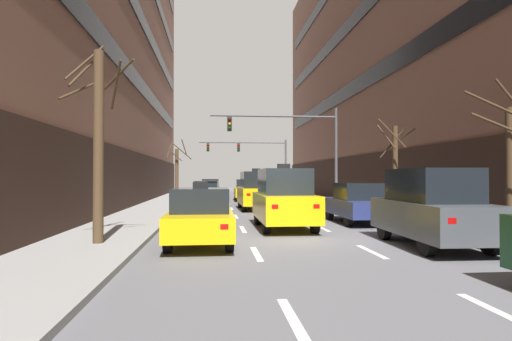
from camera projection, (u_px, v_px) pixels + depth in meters
ground_plane at (293, 236)px, 13.88m from camera, size 120.00×120.00×0.00m
sidewalk_left at (103, 237)px, 13.28m from camera, size 3.06×80.00×0.14m
sidewalk_right at (467, 232)px, 14.49m from camera, size 3.06×80.00×0.14m
lane_stripe_l1_s2 at (293, 320)px, 5.77m from camera, size 0.16×2.00×0.01m
lane_stripe_l1_s3 at (256, 254)px, 10.75m from camera, size 0.16×2.00×0.01m
lane_stripe_l1_s4 at (243, 229)px, 15.72m from camera, size 0.16×2.00×0.01m
lane_stripe_l1_s5 at (236, 216)px, 20.69m from camera, size 0.16×2.00×0.01m
lane_stripe_l1_s6 at (231, 209)px, 25.67m from camera, size 0.16×2.00×0.01m
lane_stripe_l1_s7 at (229, 203)px, 30.64m from camera, size 0.16×2.00×0.01m
lane_stripe_l1_s8 at (226, 200)px, 35.62m from camera, size 0.16×2.00×0.01m
lane_stripe_l1_s9 at (225, 197)px, 40.59m from camera, size 0.16×2.00×0.01m
lane_stripe_l1_s10 at (224, 195)px, 45.57m from camera, size 0.16×2.00×0.01m
lane_stripe_l2_s2 at (501, 313)px, 6.07m from camera, size 0.16×2.00×0.01m
lane_stripe_l2_s3 at (371, 252)px, 11.05m from camera, size 0.16×2.00×0.01m
lane_stripe_l2_s4 at (322, 228)px, 16.02m from camera, size 0.16×2.00×0.01m
lane_stripe_l2_s5 at (297, 216)px, 21.00m from camera, size 0.16×2.00×0.01m
lane_stripe_l2_s6 at (281, 208)px, 25.97m from camera, size 0.16×2.00×0.01m
lane_stripe_l2_s7 at (270, 203)px, 30.95m from camera, size 0.16×2.00×0.01m
lane_stripe_l2_s8 at (262, 199)px, 35.92m from camera, size 0.16×2.00×0.01m
lane_stripe_l2_s9 at (256, 197)px, 40.89m from camera, size 0.16×2.00×0.01m
lane_stripe_l2_s10 at (252, 194)px, 45.87m from camera, size 0.16×2.00×0.01m
car_driving_0 at (206, 193)px, 29.62m from camera, size 2.00×4.45×1.64m
taxi_driving_1 at (256, 191)px, 25.00m from camera, size 2.02×4.68×2.44m
taxi_driving_2 at (247, 190)px, 34.31m from camera, size 2.02×4.64×1.92m
taxi_driving_3 at (201, 217)px, 12.22m from camera, size 1.83×4.35×1.81m
taxi_driving_4 at (284, 199)px, 15.97m from camera, size 1.96×4.66×2.44m
car_driving_5 at (210, 187)px, 43.25m from camera, size 1.92×4.54×1.70m
car_parked_1 at (431, 208)px, 11.85m from camera, size 2.00×4.56×2.19m
car_parked_2 at (357, 203)px, 17.93m from camera, size 1.90×4.51×1.69m
traffic_signal_0 at (298, 139)px, 25.87m from camera, size 7.83×0.35×6.06m
traffic_signal_1 at (254, 154)px, 43.99m from camera, size 9.09×0.35×5.67m
street_tree_0 at (98, 141)px, 11.67m from camera, size 1.98×1.42×5.71m
street_tree_1 at (511, 165)px, 11.89m from camera, size 2.04×1.98×4.52m
street_tree_2 at (177, 171)px, 36.44m from camera, size 2.16×2.15×4.98m
street_tree_3 at (395, 167)px, 19.54m from camera, size 1.85×1.85×4.49m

